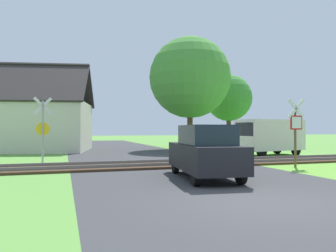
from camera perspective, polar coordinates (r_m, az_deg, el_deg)
ground_plane at (r=7.89m, az=16.25°, el=-12.54°), size 160.00×160.00×0.00m
road_asphalt at (r=9.58m, az=9.45°, el=-10.40°), size 8.15×80.00×0.01m
rail_track at (r=14.79m, az=-0.67°, el=-6.72°), size 60.00×2.60×0.22m
stop_sign_near at (r=15.10m, az=21.35°, el=-0.21°), size 0.88×0.15×2.98m
crossing_sign_far at (r=16.94m, az=-20.98°, el=0.02°), size 0.87×0.17×3.21m
house at (r=26.76m, az=-22.09°, el=0.31°), size 9.23×8.24×6.69m
tree_far at (r=33.30m, az=10.52°, el=4.79°), size 4.62×4.62×7.08m
tree_right at (r=27.20m, az=3.84°, el=8.40°), size 6.67×6.67×9.23m
mail_truck at (r=21.44m, az=17.00°, el=-1.63°), size 5.15×2.67×2.24m
parked_car at (r=10.99m, az=6.44°, el=-4.46°), size 2.09×4.16×1.78m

